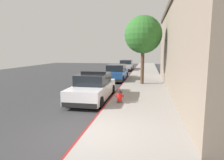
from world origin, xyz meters
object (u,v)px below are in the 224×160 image
parked_car_dark_far (126,65)px  street_tree (143,35)px  fire_hydrant (120,96)px  parked_car_silver_ahead (116,73)px  police_cruiser (93,87)px

parked_car_dark_far → street_tree: size_ratio=0.87×
fire_hydrant → parked_car_silver_ahead: bearing=100.3°
police_cruiser → street_tree: street_tree is taller
police_cruiser → parked_car_dark_far: bearing=90.4°
fire_hydrant → street_tree: 7.47m
parked_car_dark_far → street_tree: 13.90m
parked_car_silver_ahead → street_tree: (2.62, -2.62, 3.44)m
fire_hydrant → street_tree: (0.97, 6.43, 3.67)m
parked_car_dark_far → street_tree: street_tree is taller
police_cruiser → parked_car_silver_ahead: size_ratio=1.00×
parked_car_dark_far → fire_hydrant: bearing=-84.6°
police_cruiser → parked_car_silver_ahead: 8.05m
parked_car_dark_far → parked_car_silver_ahead: bearing=-88.9°
police_cruiser → parked_car_silver_ahead: bearing=89.4°
parked_car_dark_far → fire_hydrant: 19.69m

